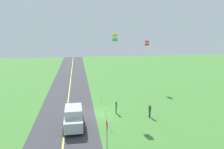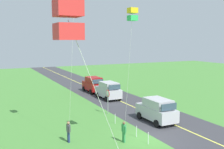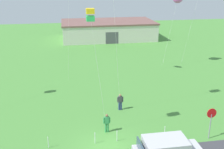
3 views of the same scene
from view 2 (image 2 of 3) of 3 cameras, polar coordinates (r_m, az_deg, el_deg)
name	(u,v)px [view 2 (image 2 of 3)]	position (r m, az deg, el deg)	size (l,w,h in m)	color
ground_plane	(150,139)	(21.77, 7.96, -13.46)	(120.00, 120.00, 0.10)	#478438
asphalt_road	(189,131)	(24.10, 16.05, -11.48)	(120.00, 7.00, 0.00)	#38383D
road_centre_stripe	(189,131)	(24.10, 16.05, -11.47)	(120.00, 0.16, 0.00)	#E5E04C
car_suv_foreground	(157,110)	(25.72, 9.46, -7.41)	(4.40, 2.12, 2.24)	#B7B7BC
car_parked_east_far	(93,84)	(39.82, -4.00, -2.09)	(4.40, 2.12, 2.24)	maroon
car_parked_east_near	(108,90)	(35.12, -0.76, -3.34)	(4.40, 2.12, 2.24)	#B7B7BC
stop_sign	(108,97)	(27.93, -0.89, -4.77)	(0.76, 0.08, 2.56)	gray
person_adult_near	(68,131)	(20.87, -9.22, -11.75)	(0.58, 0.22, 1.60)	navy
person_adult_companion	(124,131)	(20.62, 2.54, -11.91)	(0.58, 0.22, 1.60)	#338C4C
kite_blue_mid	(132,15)	(18.59, 4.36, 12.53)	(1.39, 0.56, 9.80)	silver
kite_orange_near	(68,21)	(6.01, -9.22, 11.13)	(0.56, 3.54, 8.51)	silver
fence_post_1	(148,138)	(20.56, 7.70, -13.25)	(0.05, 0.05, 0.90)	silver
fence_post_2	(136,131)	(21.90, 5.21, -11.91)	(0.05, 0.05, 0.90)	silver
fence_post_3	(115,119)	(25.05, 0.68, -9.39)	(0.05, 0.05, 0.90)	silver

